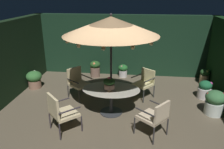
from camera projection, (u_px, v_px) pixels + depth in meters
name	position (u px, v px, depth m)	size (l,w,h in m)	color
ground_plane	(113.00, 116.00, 6.24)	(7.24, 7.32, 0.02)	brown
hedge_backdrop_rear	(123.00, 45.00, 9.07)	(7.24, 0.30, 2.45)	black
patio_dining_table	(111.00, 94.00, 6.22)	(1.61, 1.14, 0.75)	#2D2F33
patio_umbrella	(111.00, 26.00, 5.56)	(2.46, 2.46, 2.78)	#312D31
centerpiece_planter	(109.00, 83.00, 5.94)	(0.32, 0.32, 0.40)	olive
patio_chair_north	(60.00, 111.00, 5.37)	(0.86, 0.87, 1.01)	#312B31
patio_chair_northeast	(155.00, 116.00, 5.19)	(0.83, 0.82, 0.94)	#2F2D2E
patio_chair_east	(145.00, 81.00, 7.22)	(0.79, 0.79, 0.92)	#303231
patio_chair_southeast	(78.00, 81.00, 7.23)	(0.85, 0.84, 0.96)	#302F2C
potted_plant_back_left	(205.00, 90.00, 7.21)	(0.44, 0.44, 0.60)	silver
potted_plant_right_far	(215.00, 102.00, 6.23)	(0.55, 0.55, 0.71)	silver
potted_plant_left_near	(95.00, 68.00, 9.07)	(0.42, 0.42, 0.65)	#806150
potted_plant_left_far	(123.00, 70.00, 9.03)	(0.38, 0.38, 0.51)	silver
potted_plant_right_near	(204.00, 76.00, 8.31)	(0.35, 0.35, 0.58)	tan
potted_plant_back_center	(34.00, 79.00, 7.97)	(0.55, 0.55, 0.63)	#8A644F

